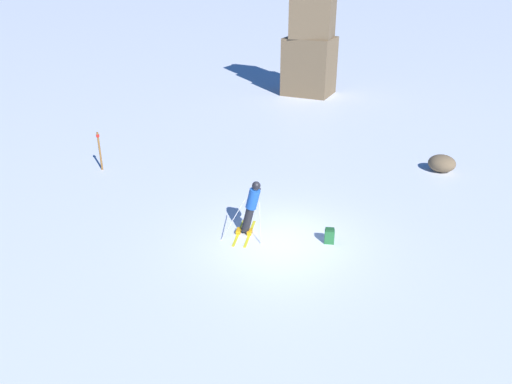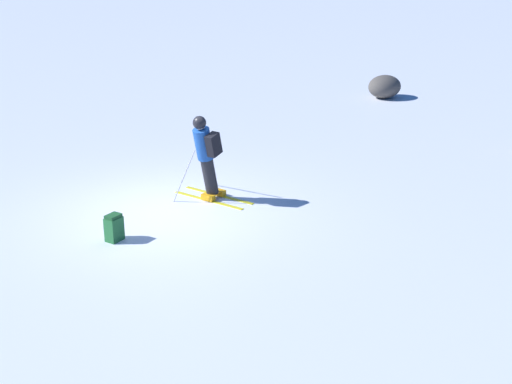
# 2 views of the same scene
# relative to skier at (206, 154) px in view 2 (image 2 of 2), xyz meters

# --- Properties ---
(ground_plane) EXTENTS (300.00, 300.00, 0.00)m
(ground_plane) POSITION_rel_skier_xyz_m (0.94, -0.09, -1.04)
(ground_plane) COLOR white
(skier) EXTENTS (1.25, 1.81, 1.87)m
(skier) POSITION_rel_skier_xyz_m (0.00, 0.00, 0.00)
(skier) COLOR yellow
(skier) RESTS_ON ground
(spare_backpack) EXTENTS (0.35, 0.30, 0.50)m
(spare_backpack) POSITION_rel_skier_xyz_m (2.43, 0.47, -0.79)
(spare_backpack) COLOR #236633
(spare_backpack) RESTS_ON ground
(exposed_boulder_1) EXTENTS (1.16, 0.99, 0.75)m
(exposed_boulder_1) POSITION_rel_skier_xyz_m (-10.12, -3.86, -0.66)
(exposed_boulder_1) COLOR #4C4742
(exposed_boulder_1) RESTS_ON ground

